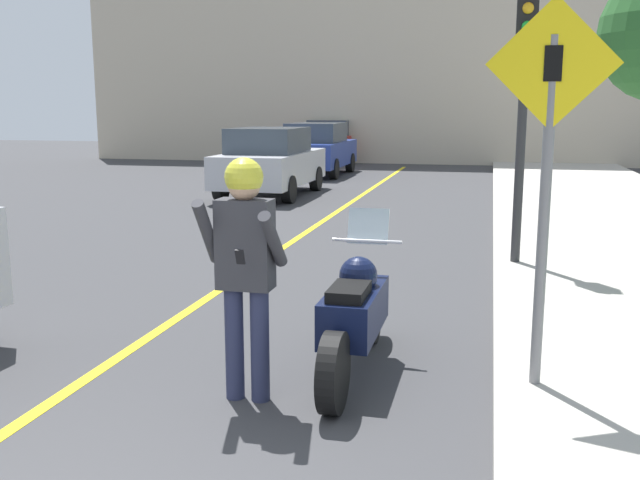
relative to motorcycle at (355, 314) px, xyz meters
The scene contains 9 objects.
road_center_line 3.63m from the motorcycle, 125.37° to the left, with size 0.12×36.00×0.01m.
building_backdrop 23.26m from the motorcycle, 93.69° to the left, with size 28.00×1.20×8.23m.
motorcycle is the anchor object (origin of this frame).
person_biker 1.18m from the motorcycle, 132.68° to the right, with size 0.59×0.49×1.81m.
crossing_sign 1.95m from the motorcycle, 11.21° to the right, with size 0.91×0.08×2.76m.
traffic_light 4.82m from the motorcycle, 71.09° to the left, with size 0.26×0.30×3.60m.
parked_car_silver 12.15m from the motorcycle, 110.61° to the left, with size 1.88×4.20×1.68m.
parked_car_blue 17.59m from the motorcycle, 104.67° to the left, with size 1.88×4.20×1.68m.
parked_car_red 23.58m from the motorcycle, 102.89° to the left, with size 1.88×4.20×1.68m.
Camera 1 is at (2.51, -2.45, 2.16)m, focal length 40.00 mm.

